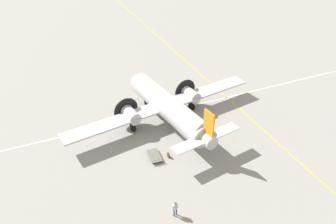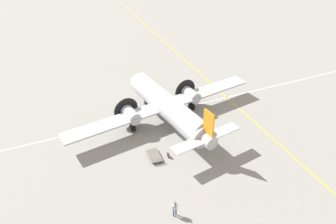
{
  "view_description": "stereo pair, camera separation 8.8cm",
  "coord_description": "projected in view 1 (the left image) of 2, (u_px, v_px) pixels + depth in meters",
  "views": [
    {
      "loc": [
        -29.87,
        12.93,
        23.43
      ],
      "look_at": [
        0.0,
        0.0,
        1.74
      ],
      "focal_mm": 35.0,
      "sensor_mm": 36.0,
      "label": 1
    },
    {
      "loc": [
        -29.91,
        12.85,
        23.43
      ],
      "look_at": [
        0.0,
        0.0,
        1.74
      ],
      "focal_mm": 35.0,
      "sensor_mm": 36.0,
      "label": 2
    }
  ],
  "objects": [
    {
      "name": "airliner_main",
      "position": [
        166.0,
        104.0,
        38.97
      ],
      "size": [
        16.72,
        25.17,
        5.98
      ],
      "rotation": [
        0.0,
        0.0,
        0.16
      ],
      "color": "silver",
      "rests_on": "ground_plane"
    },
    {
      "name": "baggage_cart",
      "position": [
        155.0,
        156.0,
        34.78
      ],
      "size": [
        2.29,
        1.31,
        0.56
      ],
      "rotation": [
        0.0,
        0.0,
        -0.06
      ],
      "color": "#6B665B",
      "rests_on": "ground_plane"
    },
    {
      "name": "apron_line_northsouth",
      "position": [
        160.0,
        113.0,
        42.02
      ],
      "size": [
        0.16,
        120.0,
        0.01
      ],
      "color": "silver",
      "rests_on": "ground_plane"
    },
    {
      "name": "ground_plane",
      "position": [
        168.0,
        124.0,
        40.08
      ],
      "size": [
        300.0,
        300.0,
        0.0
      ],
      "primitive_type": "plane",
      "color": "gray"
    },
    {
      "name": "apron_line_eastwest",
      "position": [
        237.0,
        106.0,
        43.36
      ],
      "size": [
        120.0,
        0.16,
        0.01
      ],
      "color": "gold",
      "rests_on": "ground_plane"
    },
    {
      "name": "suitcase_near_door",
      "position": [
        168.0,
        155.0,
        34.85
      ],
      "size": [
        0.44,
        0.13,
        0.55
      ],
      "color": "#47331E",
      "rests_on": "ground_plane"
    },
    {
      "name": "crew_foreground",
      "position": [
        175.0,
        207.0,
        28.1
      ],
      "size": [
        0.27,
        0.56,
        1.67
      ],
      "rotation": [
        0.0,
        0.0,
        1.73
      ],
      "color": "navy",
      "rests_on": "ground_plane"
    }
  ]
}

